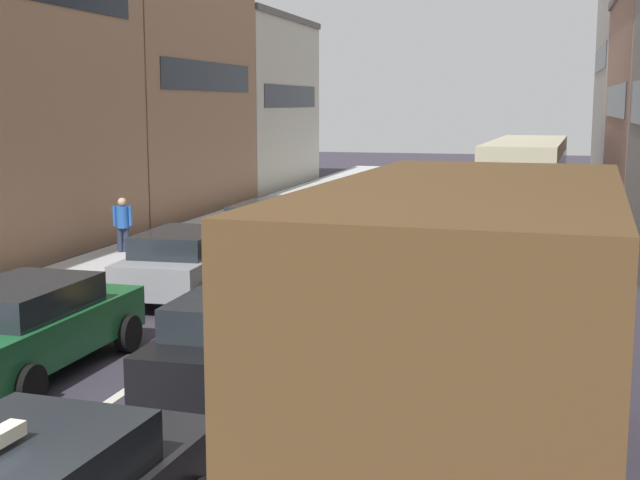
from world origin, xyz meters
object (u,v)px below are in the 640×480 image
object	(u,v)px
sedan_right_lane_behind_truck	(504,298)
pedestrian_far_sidewalk	(123,223)
sedan_centre_lane_second	(244,337)
wagon_right_lane_far	(513,248)
wagon_left_lane_second	(28,325)
removalist_box_truck	(480,342)
coupe_centre_lane_fourth	(386,233)
sedan_left_lane_fourth	(269,227)
hatchback_centre_lane_third	(333,269)
bus_mid_queue_primary	(527,171)
sedan_left_lane_third	(186,261)

from	to	relation	value
sedan_right_lane_behind_truck	pedestrian_far_sidewalk	distance (m)	12.32
sedan_centre_lane_second	sedan_right_lane_behind_truck	size ratio (longest dim) A/B	1.00
wagon_right_lane_far	wagon_left_lane_second	bearing A→B (deg)	145.99
removalist_box_truck	coupe_centre_lane_fourth	distance (m)	14.93
sedan_left_lane_fourth	sedan_right_lane_behind_truck	bearing A→B (deg)	-136.61
sedan_centre_lane_second	wagon_left_lane_second	size ratio (longest dim) A/B	1.00
wagon_left_lane_second	coupe_centre_lane_fourth	world-z (taller)	same
sedan_left_lane_fourth	wagon_right_lane_far	distance (m)	7.04
sedan_centre_lane_second	pedestrian_far_sidewalk	bearing A→B (deg)	34.86
sedan_right_lane_behind_truck	pedestrian_far_sidewalk	bearing A→B (deg)	60.61
wagon_left_lane_second	sedan_right_lane_behind_truck	bearing A→B (deg)	-61.08
removalist_box_truck	wagon_right_lane_far	size ratio (longest dim) A/B	1.78
sedan_right_lane_behind_truck	wagon_right_lane_far	size ratio (longest dim) A/B	0.98
sedan_right_lane_behind_truck	wagon_right_lane_far	distance (m)	5.58
hatchback_centre_lane_third	wagon_right_lane_far	xyz separation A→B (m)	(3.54, 3.74, 0.00)
hatchback_centre_lane_third	coupe_centre_lane_fourth	size ratio (longest dim) A/B	1.02
coupe_centre_lane_fourth	wagon_right_lane_far	distance (m)	3.74
bus_mid_queue_primary	pedestrian_far_sidewalk	xyz separation A→B (m)	(-10.61, -11.22, -0.81)
sedan_centre_lane_second	wagon_left_lane_second	world-z (taller)	same
coupe_centre_lane_fourth	bus_mid_queue_primary	distance (m)	10.79
coupe_centre_lane_fourth	pedestrian_far_sidewalk	bearing A→B (deg)	98.19
bus_mid_queue_primary	sedan_left_lane_third	bearing A→B (deg)	158.49
hatchback_centre_lane_third	sedan_left_lane_fourth	world-z (taller)	same
hatchback_centre_lane_third	pedestrian_far_sidewalk	world-z (taller)	pedestrian_far_sidewalk
sedan_right_lane_behind_truck	pedestrian_far_sidewalk	xyz separation A→B (m)	(-10.70, 6.11, 0.15)
hatchback_centre_lane_third	sedan_left_lane_third	xyz separation A→B (m)	(-3.37, 0.06, 0.00)
sedan_left_lane_third	pedestrian_far_sidewalk	distance (m)	5.62
coupe_centre_lane_fourth	removalist_box_truck	bearing A→B (deg)	-165.92
hatchback_centre_lane_third	wagon_right_lane_far	bearing A→B (deg)	-46.77
sedan_centre_lane_second	hatchback_centre_lane_third	xyz separation A→B (m)	(0.00, 5.56, 0.00)
sedan_left_lane_third	coupe_centre_lane_fourth	size ratio (longest dim) A/B	1.01
sedan_centre_lane_second	wagon_right_lane_far	xyz separation A→B (m)	(3.54, 9.29, 0.00)
hatchback_centre_lane_third	sedan_centre_lane_second	bearing A→B (deg)	176.73
removalist_box_truck	sedan_left_lane_third	size ratio (longest dim) A/B	1.79
wagon_left_lane_second	hatchback_centre_lane_third	distance (m)	6.72
removalist_box_truck	sedan_right_lane_behind_truck	bearing A→B (deg)	3.71
sedan_centre_lane_second	sedan_right_lane_behind_truck	xyz separation A→B (m)	(3.61, 3.71, 0.00)
removalist_box_truck	sedan_left_lane_fourth	world-z (taller)	removalist_box_truck
removalist_box_truck	sedan_right_lane_behind_truck	distance (m)	7.41
sedan_left_lane_fourth	wagon_right_lane_far	size ratio (longest dim) A/B	0.99
removalist_box_truck	sedan_centre_lane_second	size ratio (longest dim) A/B	1.80
hatchback_centre_lane_third	wagon_right_lane_far	size ratio (longest dim) A/B	1.00
wagon_left_lane_second	wagon_right_lane_far	distance (m)	11.80
wagon_left_lane_second	coupe_centre_lane_fourth	size ratio (longest dim) A/B	1.00
removalist_box_truck	sedan_centre_lane_second	distance (m)	5.31
removalist_box_truck	pedestrian_far_sidewalk	distance (m)	17.26
wagon_left_lane_second	sedan_right_lane_behind_truck	world-z (taller)	same
hatchback_centre_lane_third	sedan_left_lane_fourth	xyz separation A→B (m)	(-3.25, 5.56, 0.00)
hatchback_centre_lane_third	wagon_right_lane_far	world-z (taller)	same
sedan_left_lane_third	wagon_left_lane_second	bearing A→B (deg)	176.19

